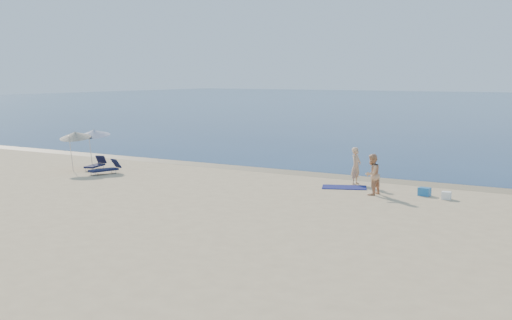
{
  "coord_description": "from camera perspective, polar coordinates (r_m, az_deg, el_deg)",
  "views": [
    {
      "loc": [
        13.41,
        -8.83,
        4.85
      ],
      "look_at": [
        -1.39,
        16.0,
        1.0
      ],
      "focal_mm": 45.0,
      "sensor_mm": 36.0,
      "label": 1
    }
  ],
  "objects": [
    {
      "name": "blue_cooler",
      "position": [
        26.79,
        14.75,
        -2.74
      ],
      "size": [
        0.49,
        0.37,
        0.33
      ],
      "primitive_type": "cube",
      "rotation": [
        0.0,
        0.0,
        -0.09
      ],
      "color": "#216AB2",
      "rests_on": "ground"
    },
    {
      "name": "lounger_right",
      "position": [
        32.41,
        -13.21,
        -0.76
      ],
      "size": [
        0.96,
        1.67,
        0.7
      ],
      "rotation": [
        0.0,
        0.0,
        -0.29
      ],
      "color": "#151A3A",
      "rests_on": "ground"
    },
    {
      "name": "wet_sand_strip",
      "position": [
        31.62,
        5.33,
        -1.26
      ],
      "size": [
        240.0,
        1.6,
        0.0
      ],
      "primitive_type": "cube",
      "color": "#847254",
      "rests_on": "ground"
    },
    {
      "name": "lounger_left",
      "position": [
        34.1,
        -14.05,
        -0.4
      ],
      "size": [
        0.87,
        1.59,
        0.67
      ],
      "rotation": [
        0.0,
        0.0,
        0.27
      ],
      "color": "#131636",
      "rests_on": "ground"
    },
    {
      "name": "umbrella_near",
      "position": [
        34.32,
        -14.23,
        2.36
      ],
      "size": [
        1.96,
        1.98,
        2.17
      ],
      "rotation": [
        0.0,
        0.0,
        0.21
      ],
      "color": "silver",
      "rests_on": "ground"
    },
    {
      "name": "white_bag",
      "position": [
        26.27,
        16.57,
        -3.04
      ],
      "size": [
        0.38,
        0.34,
        0.3
      ],
      "primitive_type": "cube",
      "rotation": [
        0.0,
        0.0,
        0.1
      ],
      "color": "white",
      "rests_on": "ground"
    },
    {
      "name": "umbrella_far",
      "position": [
        33.73,
        -15.77,
        2.16
      ],
      "size": [
        2.0,
        2.02,
        2.15
      ],
      "rotation": [
        0.0,
        0.0,
        0.31
      ],
      "color": "silver",
      "rests_on": "ground"
    },
    {
      "name": "person_left",
      "position": [
        28.79,
        8.89,
        -0.53
      ],
      "size": [
        0.42,
        0.62,
        1.66
      ],
      "primitive_type": "imported",
      "rotation": [
        0.0,
        0.0,
        1.53
      ],
      "color": "#DCA67C",
      "rests_on": "ground"
    },
    {
      "name": "beach_towel",
      "position": [
        28.03,
        7.86,
        -2.42
      ],
      "size": [
        2.15,
        1.69,
        0.03
      ],
      "primitive_type": "cube",
      "rotation": [
        0.0,
        0.0,
        0.39
      ],
      "color": "#101352",
      "rests_on": "ground"
    },
    {
      "name": "person_right",
      "position": [
        26.43,
        10.27,
        -1.27
      ],
      "size": [
        0.8,
        0.93,
        1.67
      ],
      "primitive_type": "imported",
      "rotation": [
        0.0,
        0.0,
        -1.79
      ],
      "color": "tan",
      "rests_on": "ground"
    }
  ]
}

